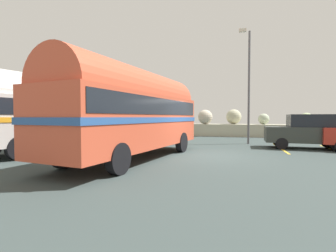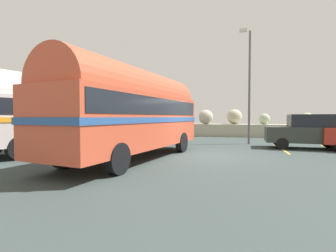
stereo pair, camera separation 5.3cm
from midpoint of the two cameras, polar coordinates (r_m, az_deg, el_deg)
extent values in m
cube|color=#343F3E|center=(11.12, 8.77, -6.86)|extent=(32.00, 26.00, 0.02)
cube|color=#B3AF96|center=(22.78, 11.93, -0.95)|extent=(31.36, 1.80, 1.10)
cube|color=#BC9E95|center=(26.77, -18.13, 1.55)|extent=(1.04, 1.08, 0.87)
sphere|color=#ADBA99|center=(25.23, -10.24, 1.66)|extent=(0.93, 0.93, 0.93)
sphere|color=#B6B591|center=(24.74, -5.33, 1.92)|extent=(1.14, 1.14, 1.14)
sphere|color=tan|center=(22.97, 2.50, 1.49)|extent=(0.80, 0.80, 0.80)
sphere|color=#C1B59D|center=(22.34, 8.56, 2.09)|extent=(1.29, 1.29, 1.29)
sphere|color=#B2B090|center=(23.01, 14.96, 2.09)|extent=(1.34, 1.34, 1.34)
sphere|color=#ACB89A|center=(22.99, 21.28, 1.52)|extent=(0.94, 0.94, 0.94)
sphere|color=#ADC08B|center=(23.55, 29.39, 1.48)|extent=(1.00, 1.00, 1.00)
cube|color=gold|center=(14.74, 24.60, -4.77)|extent=(0.12, 4.40, 0.01)
cube|color=gold|center=(15.39, 34.21, -4.66)|extent=(0.12, 4.40, 0.01)
cylinder|color=black|center=(13.00, -6.06, -3.37)|extent=(0.43, 0.99, 0.96)
cylinder|color=black|center=(12.04, 3.07, -3.80)|extent=(0.43, 0.99, 0.96)
cylinder|color=black|center=(8.93, -23.26, -6.02)|extent=(0.43, 0.99, 0.96)
cylinder|color=black|center=(7.47, -11.64, -7.46)|extent=(0.43, 0.99, 0.96)
cube|color=#CC4D32|center=(10.14, -8.11, 1.16)|extent=(3.74, 8.68, 2.10)
cylinder|color=#CC4D32|center=(10.18, -8.14, 7.08)|extent=(3.48, 8.31, 2.20)
cube|color=#2B5493|center=(10.14, -8.12, 1.46)|extent=(3.80, 8.77, 0.20)
cube|color=black|center=(10.15, -8.13, 4.42)|extent=(3.72, 8.35, 0.64)
cube|color=silver|center=(13.98, 1.32, -2.14)|extent=(2.28, 0.53, 0.28)
cylinder|color=black|center=(16.27, -18.97, -2.38)|extent=(0.52, 1.00, 0.96)
cylinder|color=black|center=(14.68, -13.31, -2.80)|extent=(0.52, 1.00, 0.96)
cylinder|color=black|center=(11.49, -31.54, -4.38)|extent=(0.52, 1.00, 0.96)
cube|color=silver|center=(13.75, -24.23, 1.23)|extent=(4.54, 8.74, 2.10)
cylinder|color=silver|center=(13.77, -24.29, 5.61)|extent=(4.26, 8.36, 2.20)
cube|color=orange|center=(13.74, -24.23, 1.45)|extent=(4.61, 8.83, 0.20)
cube|color=black|center=(13.75, -24.26, 3.64)|extent=(4.48, 8.42, 0.64)
cube|color=silver|center=(16.63, -12.13, -1.52)|extent=(2.24, 0.76, 0.28)
cylinder|color=black|center=(14.35, 24.82, -3.72)|extent=(0.63, 0.23, 0.62)
cylinder|color=black|center=(15.86, 24.09, -3.18)|extent=(0.63, 0.23, 0.62)
cylinder|color=black|center=(16.36, 32.98, -3.17)|extent=(0.63, 0.23, 0.62)
cube|color=#2F3531|center=(15.29, 29.20, -1.76)|extent=(4.17, 1.87, 0.84)
cube|color=black|center=(15.31, 30.15, 1.08)|extent=(2.26, 1.65, 0.68)
cylinder|color=black|center=(16.18, 33.79, -3.25)|extent=(0.63, 0.25, 0.62)
cylinder|color=#5B5B60|center=(16.59, 18.20, 8.39)|extent=(0.14, 0.14, 7.17)
cube|color=beige|center=(16.82, 16.86, 20.50)|extent=(0.44, 0.24, 0.18)
camera|label=1|loc=(0.03, -90.14, -0.01)|focal=26.24mm
camera|label=2|loc=(0.03, 89.86, 0.01)|focal=26.24mm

